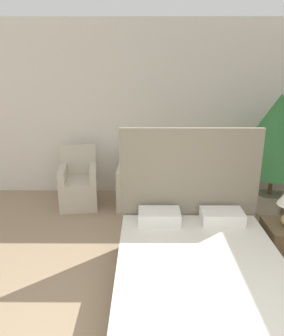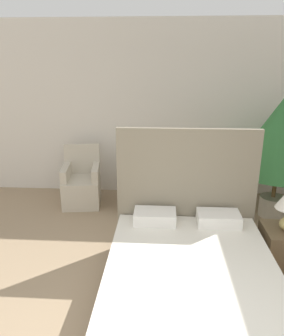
# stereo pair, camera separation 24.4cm
# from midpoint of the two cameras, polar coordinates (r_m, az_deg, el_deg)

# --- Properties ---
(wall_back) EXTENTS (10.00, 0.06, 2.90)m
(wall_back) POSITION_cam_midpoint_polar(r_m,az_deg,el_deg) (5.60, 1.26, 10.00)
(wall_back) COLOR silver
(wall_back) RESTS_ON ground_plane
(bed) EXTENTS (1.63, 2.04, 1.54)m
(bed) POSITION_cam_midpoint_polar(r_m,az_deg,el_deg) (3.36, 7.73, -17.61)
(bed) COLOR brown
(bed) RESTS_ON ground_plane
(armchair_near_window_left) EXTENTS (0.66, 0.71, 0.94)m
(armchair_near_window_left) POSITION_cam_midpoint_polar(r_m,az_deg,el_deg) (5.42, -12.22, -3.36)
(armchair_near_window_left) COLOR beige
(armchair_near_window_left) RESTS_ON ground_plane
(armchair_near_window_right) EXTENTS (0.59, 0.66, 0.94)m
(armchair_near_window_right) POSITION_cam_midpoint_polar(r_m,az_deg,el_deg) (5.29, -2.39, -3.46)
(armchair_near_window_right) COLOR beige
(armchair_near_window_right) RESTS_ON ground_plane
(potted_palm) EXTENTS (1.31, 1.31, 1.82)m
(potted_palm) POSITION_cam_midpoint_polar(r_m,az_deg,el_deg) (5.09, 21.19, 5.48)
(potted_palm) COLOR beige
(potted_palm) RESTS_ON ground_plane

